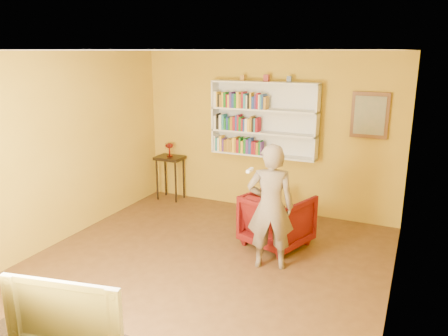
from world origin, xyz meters
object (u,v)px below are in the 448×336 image
at_px(bookshelf, 265,119).
at_px(television, 69,308).
at_px(armchair, 277,220).
at_px(console_table, 170,164).
at_px(person, 270,207).
at_px(ruby_lustre, 169,147).

relative_size(bookshelf, television, 1.86).
bearing_deg(armchair, television, 99.77).
bearing_deg(console_table, bookshelf, 5.14).
xyz_separation_m(armchair, person, (0.11, -0.66, 0.43)).
height_order(ruby_lustre, television, television).
bearing_deg(bookshelf, console_table, -174.86).
bearing_deg(television, ruby_lustre, 101.39).
bearing_deg(console_table, armchair, -24.54).
distance_m(bookshelf, person, 2.23).
relative_size(ruby_lustre, armchair, 0.30).
bearing_deg(ruby_lustre, console_table, 126.87).
xyz_separation_m(console_table, ruby_lustre, (0.00, -0.00, 0.32)).
height_order(bookshelf, person, bookshelf).
xyz_separation_m(armchair, television, (-0.58, -3.39, 0.42)).
height_order(bookshelf, ruby_lustre, bookshelf).
bearing_deg(bookshelf, ruby_lustre, -174.86).
height_order(console_table, person, person).
height_order(console_table, ruby_lustre, ruby_lustre).
relative_size(armchair, television, 0.87).
bearing_deg(ruby_lustre, bookshelf, 5.14).
distance_m(bookshelf, ruby_lustre, 1.88).
bearing_deg(armchair, bookshelf, -43.13).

